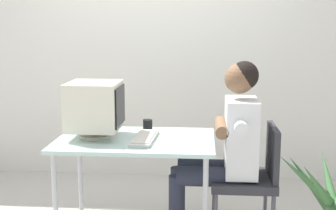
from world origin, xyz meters
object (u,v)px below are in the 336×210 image
keyboard (144,138)px  office_chair (251,174)px  crt_monitor (95,106)px  potted_plant (333,210)px  person_seated (224,143)px  desk_mug (148,125)px  desk (136,147)px

keyboard → office_chair: size_ratio=0.52×
crt_monitor → office_chair: 1.23m
potted_plant → office_chair: bearing=149.0°
office_chair → potted_plant: size_ratio=0.98×
keyboard → person_seated: size_ratio=0.34×
person_seated → desk_mug: (-0.58, 0.26, 0.06)m
potted_plant → keyboard: bearing=167.8°
keyboard → potted_plant: bearing=-12.2°
person_seated → desk_mug: person_seated is taller
desk → person_seated: person_seated is taller
potted_plant → desk_mug: (-1.28, 0.56, 0.41)m
crt_monitor → person_seated: 0.97m
desk → desk_mug: bearing=76.7°
crt_monitor → office_chair: bearing=-1.8°
desk_mug → crt_monitor: bearing=-147.9°
desk → potted_plant: potted_plant is taller
desk → crt_monitor: bearing=175.9°
desk → potted_plant: 1.41m
keyboard → office_chair: office_chair is taller
keyboard → potted_plant: (1.27, -0.27, -0.38)m
crt_monitor → desk_mug: (0.36, 0.22, -0.18)m
crt_monitor → person_seated: (0.94, -0.04, -0.25)m
keyboard → desk_mug: bearing=92.5°
desk_mug → person_seated: bearing=-24.1°
potted_plant → crt_monitor: bearing=168.4°
desk → potted_plant: (1.34, -0.31, -0.30)m
person_seated → desk_mug: bearing=155.9°
office_chair → person_seated: (-0.20, 0.00, 0.22)m
person_seated → potted_plant: size_ratio=1.50×
crt_monitor → office_chair: (1.14, -0.04, -0.47)m
person_seated → potted_plant: (0.70, -0.30, -0.35)m
desk → desk_mug: (0.06, 0.25, 0.11)m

